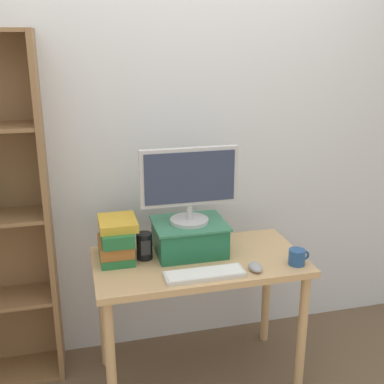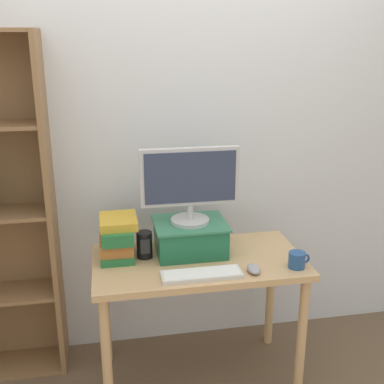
{
  "view_description": "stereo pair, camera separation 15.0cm",
  "coord_description": "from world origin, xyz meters",
  "px_view_note": "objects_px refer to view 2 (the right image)",
  "views": [
    {
      "loc": [
        -0.61,
        -2.24,
        1.87
      ],
      "look_at": [
        -0.03,
        0.04,
        1.11
      ],
      "focal_mm": 45.0,
      "sensor_mm": 36.0,
      "label": 1
    },
    {
      "loc": [
        -0.46,
        -2.28,
        1.87
      ],
      "look_at": [
        -0.03,
        0.04,
        1.11
      ],
      "focal_mm": 45.0,
      "sensor_mm": 36.0,
      "label": 2
    }
  ],
  "objects_px": {
    "computer_monitor": "(190,182)",
    "coffee_mug": "(297,260)",
    "desk": "(198,276)",
    "riser_box": "(190,236)",
    "computer_mouse": "(254,269)",
    "keyboard": "(202,274)",
    "desk_speaker": "(145,245)",
    "book_stack": "(117,237)"
  },
  "relations": [
    {
      "from": "keyboard",
      "to": "book_stack",
      "type": "distance_m",
      "value": 0.51
    },
    {
      "from": "computer_monitor",
      "to": "coffee_mug",
      "type": "bearing_deg",
      "value": -29.54
    },
    {
      "from": "riser_box",
      "to": "computer_mouse",
      "type": "relative_size",
      "value": 3.73
    },
    {
      "from": "computer_mouse",
      "to": "book_stack",
      "type": "height_order",
      "value": "book_stack"
    },
    {
      "from": "computer_monitor",
      "to": "keyboard",
      "type": "distance_m",
      "value": 0.49
    },
    {
      "from": "computer_mouse",
      "to": "desk_speaker",
      "type": "bearing_deg",
      "value": 152.23
    },
    {
      "from": "computer_monitor",
      "to": "computer_mouse",
      "type": "xyz_separation_m",
      "value": [
        0.27,
        -0.3,
        -0.38
      ]
    },
    {
      "from": "desk",
      "to": "keyboard",
      "type": "distance_m",
      "value": 0.23
    },
    {
      "from": "keyboard",
      "to": "desk",
      "type": "bearing_deg",
      "value": 82.82
    },
    {
      "from": "riser_box",
      "to": "coffee_mug",
      "type": "distance_m",
      "value": 0.58
    },
    {
      "from": "book_stack",
      "to": "desk_speaker",
      "type": "height_order",
      "value": "book_stack"
    },
    {
      "from": "keyboard",
      "to": "book_stack",
      "type": "bearing_deg",
      "value": 141.5
    },
    {
      "from": "riser_box",
      "to": "computer_monitor",
      "type": "xyz_separation_m",
      "value": [
        -0.0,
        -0.0,
        0.3
      ]
    },
    {
      "from": "computer_monitor",
      "to": "computer_mouse",
      "type": "bearing_deg",
      "value": -47.79
    },
    {
      "from": "desk",
      "to": "coffee_mug",
      "type": "height_order",
      "value": "coffee_mug"
    },
    {
      "from": "riser_box",
      "to": "desk",
      "type": "bearing_deg",
      "value": -74.1
    },
    {
      "from": "riser_box",
      "to": "keyboard",
      "type": "xyz_separation_m",
      "value": [
        0.0,
        -0.3,
        -0.08
      ]
    },
    {
      "from": "computer_monitor",
      "to": "desk_speaker",
      "type": "distance_m",
      "value": 0.41
    },
    {
      "from": "keyboard",
      "to": "riser_box",
      "type": "bearing_deg",
      "value": 90.56
    },
    {
      "from": "book_stack",
      "to": "desk_speaker",
      "type": "distance_m",
      "value": 0.15
    },
    {
      "from": "keyboard",
      "to": "coffee_mug",
      "type": "height_order",
      "value": "coffee_mug"
    },
    {
      "from": "riser_box",
      "to": "desk_speaker",
      "type": "xyz_separation_m",
      "value": [
        -0.25,
        -0.02,
        -0.02
      ]
    },
    {
      "from": "desk",
      "to": "computer_monitor",
      "type": "height_order",
      "value": "computer_monitor"
    },
    {
      "from": "riser_box",
      "to": "keyboard",
      "type": "bearing_deg",
      "value": -89.44
    },
    {
      "from": "riser_box",
      "to": "computer_mouse",
      "type": "bearing_deg",
      "value": -47.93
    },
    {
      "from": "riser_box",
      "to": "book_stack",
      "type": "distance_m",
      "value": 0.39
    },
    {
      "from": "computer_mouse",
      "to": "computer_monitor",
      "type": "bearing_deg",
      "value": 132.21
    },
    {
      "from": "computer_monitor",
      "to": "coffee_mug",
      "type": "height_order",
      "value": "computer_monitor"
    },
    {
      "from": "coffee_mug",
      "to": "book_stack",
      "type": "bearing_deg",
      "value": 161.32
    },
    {
      "from": "coffee_mug",
      "to": "keyboard",
      "type": "bearing_deg",
      "value": -178.71
    },
    {
      "from": "desk",
      "to": "desk_speaker",
      "type": "distance_m",
      "value": 0.34
    },
    {
      "from": "desk",
      "to": "keyboard",
      "type": "height_order",
      "value": "keyboard"
    },
    {
      "from": "keyboard",
      "to": "computer_mouse",
      "type": "bearing_deg",
      "value": -0.04
    },
    {
      "from": "desk",
      "to": "desk_speaker",
      "type": "height_order",
      "value": "desk_speaker"
    },
    {
      "from": "computer_mouse",
      "to": "desk_speaker",
      "type": "xyz_separation_m",
      "value": [
        -0.52,
        0.27,
        0.05
      ]
    },
    {
      "from": "keyboard",
      "to": "computer_mouse",
      "type": "distance_m",
      "value": 0.27
    },
    {
      "from": "computer_monitor",
      "to": "book_stack",
      "type": "bearing_deg",
      "value": 177.46
    },
    {
      "from": "computer_monitor",
      "to": "keyboard",
      "type": "relative_size",
      "value": 1.31
    },
    {
      "from": "computer_monitor",
      "to": "desk_speaker",
      "type": "xyz_separation_m",
      "value": [
        -0.25,
        -0.02,
        -0.33
      ]
    },
    {
      "from": "desk",
      "to": "riser_box",
      "type": "distance_m",
      "value": 0.22
    },
    {
      "from": "desk",
      "to": "desk_speaker",
      "type": "bearing_deg",
      "value": 165.14
    },
    {
      "from": "desk",
      "to": "computer_monitor",
      "type": "relative_size",
      "value": 2.13
    }
  ]
}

